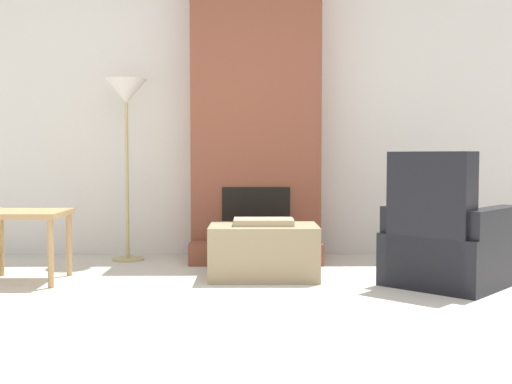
{
  "coord_description": "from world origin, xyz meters",
  "views": [
    {
      "loc": [
        -0.04,
        -3.53,
        0.96
      ],
      "look_at": [
        0.0,
        2.26,
        0.63
      ],
      "focal_mm": 45.0,
      "sensor_mm": 36.0,
      "label": 1
    }
  ],
  "objects_px": {
    "ottoman": "(264,250)",
    "floor_lamp_left": "(126,102)",
    "side_table": "(24,221)",
    "armchair": "(447,246)"
  },
  "relations": [
    {
      "from": "ottoman",
      "to": "armchair",
      "type": "xyz_separation_m",
      "value": [
        1.36,
        -0.29,
        0.07
      ]
    },
    {
      "from": "armchair",
      "to": "side_table",
      "type": "relative_size",
      "value": 1.86
    },
    {
      "from": "side_table",
      "to": "armchair",
      "type": "bearing_deg",
      "value": -2.85
    },
    {
      "from": "ottoman",
      "to": "floor_lamp_left",
      "type": "bearing_deg",
      "value": 144.54
    },
    {
      "from": "side_table",
      "to": "floor_lamp_left",
      "type": "distance_m",
      "value": 1.53
    },
    {
      "from": "floor_lamp_left",
      "to": "ottoman",
      "type": "bearing_deg",
      "value": -35.46
    },
    {
      "from": "armchair",
      "to": "floor_lamp_left",
      "type": "xyz_separation_m",
      "value": [
        -2.59,
        1.17,
        1.16
      ]
    },
    {
      "from": "ottoman",
      "to": "armchair",
      "type": "height_order",
      "value": "armchair"
    },
    {
      "from": "ottoman",
      "to": "floor_lamp_left",
      "type": "relative_size",
      "value": 0.51
    },
    {
      "from": "ottoman",
      "to": "side_table",
      "type": "distance_m",
      "value": 1.85
    }
  ]
}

